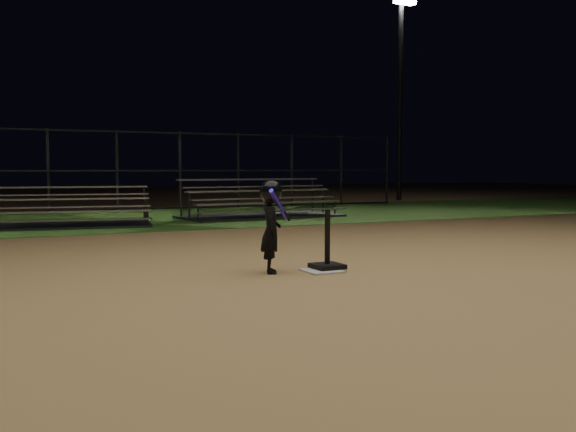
% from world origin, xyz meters
% --- Properties ---
extents(ground, '(80.00, 80.00, 0.00)m').
position_xyz_m(ground, '(0.00, 0.00, 0.00)').
color(ground, '#AC834E').
rests_on(ground, ground).
extents(grass_strip, '(60.00, 8.00, 0.01)m').
position_xyz_m(grass_strip, '(0.00, 10.00, 0.01)').
color(grass_strip, '#2C541B').
rests_on(grass_strip, ground).
extents(home_plate, '(0.45, 0.45, 0.02)m').
position_xyz_m(home_plate, '(0.00, 0.00, 0.01)').
color(home_plate, beige).
rests_on(home_plate, ground).
extents(batting_tee, '(0.38, 0.38, 0.77)m').
position_xyz_m(batting_tee, '(0.12, 0.09, 0.16)').
color(batting_tee, black).
rests_on(batting_tee, home_plate).
extents(child_batter, '(0.47, 0.59, 1.18)m').
position_xyz_m(child_batter, '(-0.62, 0.21, 0.63)').
color(child_batter, black).
rests_on(child_batter, ground).
extents(bleacher_left, '(3.93, 2.37, 0.90)m').
position_xyz_m(bleacher_left, '(-2.11, 8.13, 0.19)').
color(bleacher_left, silver).
rests_on(bleacher_left, ground).
extents(bleacher_right, '(4.38, 2.37, 1.04)m').
position_xyz_m(bleacher_right, '(2.96, 8.74, 0.21)').
color(bleacher_right, silver).
rests_on(bleacher_right, ground).
extents(backstop_fence, '(20.08, 0.08, 2.50)m').
position_xyz_m(backstop_fence, '(0.00, 13.00, 1.25)').
color(backstop_fence, '#38383D').
rests_on(backstop_fence, ground).
extents(light_pole_right, '(0.90, 0.53, 8.30)m').
position_xyz_m(light_pole_right, '(12.00, 14.94, 4.95)').
color(light_pole_right, '#2D2D30').
rests_on(light_pole_right, ground).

